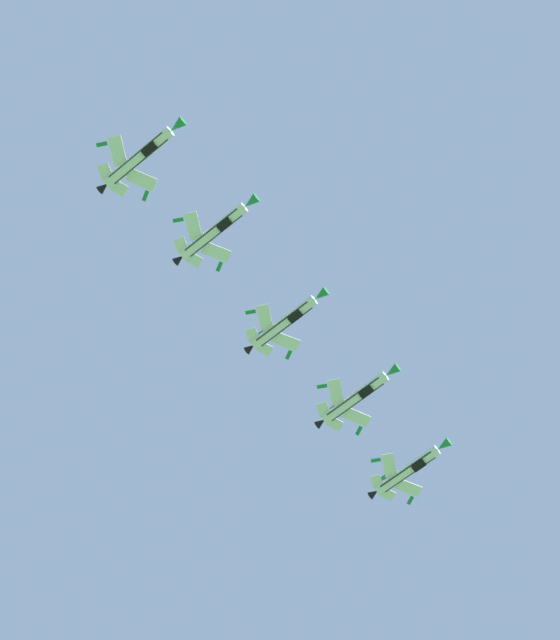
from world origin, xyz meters
name	(u,v)px	position (x,y,z in m)	size (l,w,h in m)	color
fighter_jet_lead	(409,469)	(27.17, 75.57, 145.28)	(13.05, 12.28, 4.34)	silver
fighter_jet_left_wing	(356,397)	(17.91, 62.40, 144.06)	(13.05, 12.27, 4.37)	silver
fighter_jet_right_wing	(285,322)	(6.54, 51.37, 147.24)	(13.05, 12.28, 4.37)	silver
fighter_jet_left_outer	(215,231)	(-4.39, 36.92, 146.46)	(13.05, 12.28, 4.36)	silver
fighter_jet_right_outer	(140,156)	(-14.86, 25.51, 143.46)	(13.05, 12.27, 4.37)	silver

